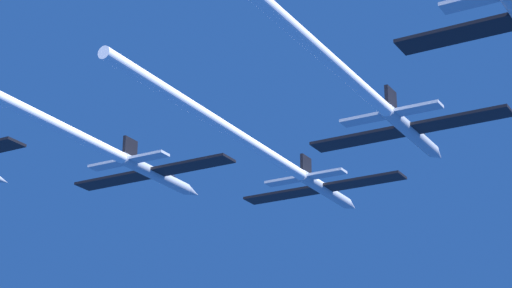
# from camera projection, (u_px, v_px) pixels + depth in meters

# --- Properties ---
(jet_lead) EXTENTS (19.09, 48.63, 3.16)m
(jet_lead) POSITION_uv_depth(u_px,v_px,m) (274.00, 158.00, 99.72)
(jet_lead) COLOR #B2BAC6
(jet_left_wing) EXTENTS (19.09, 48.11, 3.16)m
(jet_left_wing) POSITION_uv_depth(u_px,v_px,m) (86.00, 140.00, 94.33)
(jet_left_wing) COLOR #B2BAC6
(jet_right_wing) EXTENTS (19.09, 47.59, 3.16)m
(jet_right_wing) POSITION_uv_depth(u_px,v_px,m) (361.00, 87.00, 80.79)
(jet_right_wing) COLOR #B2BAC6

